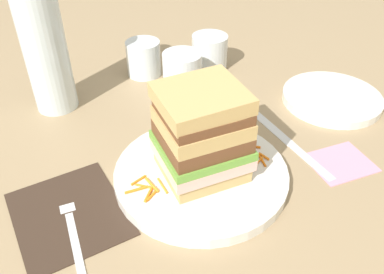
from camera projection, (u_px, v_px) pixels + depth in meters
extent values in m
plane|color=#9E8460|center=(183.00, 171.00, 0.61)|extent=(3.00, 3.00, 0.00)
cylinder|color=white|center=(201.00, 174.00, 0.59)|extent=(0.25, 0.25, 0.02)
cube|color=tan|center=(201.00, 164.00, 0.58)|extent=(0.11, 0.11, 0.02)
cube|color=beige|center=(201.00, 153.00, 0.57)|extent=(0.12, 0.11, 0.02)
cube|color=#6BA83D|center=(202.00, 145.00, 0.56)|extent=(0.12, 0.11, 0.01)
cube|color=brown|center=(202.00, 135.00, 0.55)|extent=(0.12, 0.11, 0.02)
cube|color=tan|center=(202.00, 122.00, 0.54)|extent=(0.11, 0.11, 0.02)
cube|color=brown|center=(202.00, 111.00, 0.53)|extent=(0.11, 0.10, 0.01)
cube|color=tan|center=(201.00, 98.00, 0.52)|extent=(0.11, 0.11, 0.03)
cylinder|color=orange|center=(152.00, 185.00, 0.56)|extent=(0.01, 0.03, 0.00)
cylinder|color=orange|center=(162.00, 186.00, 0.56)|extent=(0.00, 0.03, 0.00)
cylinder|color=orange|center=(149.00, 194.00, 0.55)|extent=(0.02, 0.02, 0.00)
cylinder|color=orange|center=(138.00, 180.00, 0.57)|extent=(0.03, 0.01, 0.00)
cylinder|color=orange|center=(136.00, 190.00, 0.55)|extent=(0.03, 0.01, 0.00)
cylinder|color=orange|center=(146.00, 187.00, 0.56)|extent=(0.03, 0.02, 0.00)
cylinder|color=orange|center=(152.00, 195.00, 0.55)|extent=(0.02, 0.02, 0.00)
cylinder|color=orange|center=(262.00, 161.00, 0.60)|extent=(0.01, 0.03, 0.00)
cylinder|color=orange|center=(245.00, 158.00, 0.61)|extent=(0.02, 0.02, 0.00)
cylinder|color=orange|center=(247.00, 153.00, 0.62)|extent=(0.03, 0.02, 0.00)
cylinder|color=orange|center=(249.00, 146.00, 0.63)|extent=(0.02, 0.00, 0.00)
cylinder|color=orange|center=(242.00, 163.00, 0.60)|extent=(0.02, 0.02, 0.00)
cylinder|color=orange|center=(238.00, 147.00, 0.63)|extent=(0.02, 0.01, 0.00)
cylinder|color=orange|center=(264.00, 156.00, 0.61)|extent=(0.01, 0.02, 0.00)
cylinder|color=orange|center=(255.00, 147.00, 0.63)|extent=(0.02, 0.02, 0.00)
cylinder|color=orange|center=(251.00, 150.00, 0.62)|extent=(0.01, 0.02, 0.00)
cylinder|color=orange|center=(259.00, 161.00, 0.60)|extent=(0.03, 0.01, 0.00)
cube|color=#38281E|center=(69.00, 213.00, 0.54)|extent=(0.15, 0.17, 0.00)
cube|color=silver|center=(75.00, 243.00, 0.50)|extent=(0.02, 0.11, 0.00)
cube|color=silver|center=(67.00, 208.00, 0.55)|extent=(0.02, 0.02, 0.00)
cylinder|color=silver|center=(71.00, 192.00, 0.57)|extent=(0.01, 0.04, 0.00)
cylinder|color=silver|center=(66.00, 193.00, 0.57)|extent=(0.01, 0.04, 0.00)
cylinder|color=silver|center=(62.00, 195.00, 0.57)|extent=(0.01, 0.04, 0.00)
cylinder|color=silver|center=(58.00, 196.00, 0.57)|extent=(0.01, 0.04, 0.00)
cube|color=silver|center=(311.00, 161.00, 0.63)|extent=(0.02, 0.10, 0.00)
cube|color=silver|center=(273.00, 128.00, 0.70)|extent=(0.02, 0.11, 0.00)
cylinder|color=white|center=(182.00, 73.00, 0.77)|extent=(0.07, 0.07, 0.08)
cylinder|color=orange|center=(182.00, 81.00, 0.78)|extent=(0.07, 0.07, 0.05)
cylinder|color=silver|center=(45.00, 48.00, 0.69)|extent=(0.07, 0.07, 0.23)
cylinder|color=silver|center=(210.00, 52.00, 0.86)|extent=(0.08, 0.08, 0.07)
cylinder|color=silver|center=(144.00, 58.00, 0.83)|extent=(0.07, 0.07, 0.07)
cylinder|color=white|center=(332.00, 98.00, 0.76)|extent=(0.18, 0.18, 0.02)
cube|color=pink|center=(340.00, 162.00, 0.63)|extent=(0.10, 0.09, 0.00)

